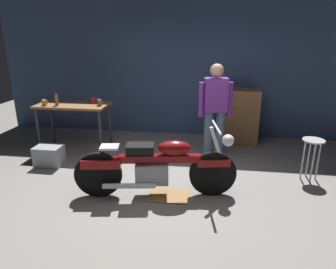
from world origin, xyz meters
name	(u,v)px	position (x,y,z in m)	size (l,w,h in m)	color
ground_plane	(163,195)	(0.00, 0.00, 0.00)	(12.00, 12.00, 0.00)	gray
back_wall	(184,62)	(0.00, 2.80, 1.55)	(8.00, 0.12, 3.10)	#384C70
workbench	(73,110)	(-1.90, 1.45, 0.79)	(1.30, 0.64, 0.90)	brown
motorcycle	(157,166)	(-0.07, -0.03, 0.45)	(2.17, 0.72, 1.00)	black
person_standing	(215,109)	(0.68, 1.37, 0.93)	(0.56, 0.29, 1.67)	slate
shop_stool	(312,149)	(2.14, 0.80, 0.50)	(0.32, 0.32, 0.64)	#B2B2B7
wooden_dresser	(237,117)	(1.14, 2.30, 0.55)	(0.80, 0.47, 1.10)	brown
drip_tray	(169,196)	(0.10, -0.03, 0.01)	(0.56, 0.40, 0.01)	olive
storage_bin	(49,156)	(-2.05, 0.70, 0.17)	(0.44, 0.32, 0.34)	gray
mug_brown_stoneware	(100,103)	(-1.37, 1.40, 0.96)	(0.11, 0.08, 0.11)	brown
mug_red_diner	(93,100)	(-1.56, 1.60, 0.95)	(0.12, 0.09, 0.11)	red
mug_orange_travel	(44,103)	(-2.35, 1.26, 0.95)	(0.11, 0.08, 0.10)	orange
bottle	(57,100)	(-2.13, 1.30, 1.00)	(0.06, 0.06, 0.24)	olive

